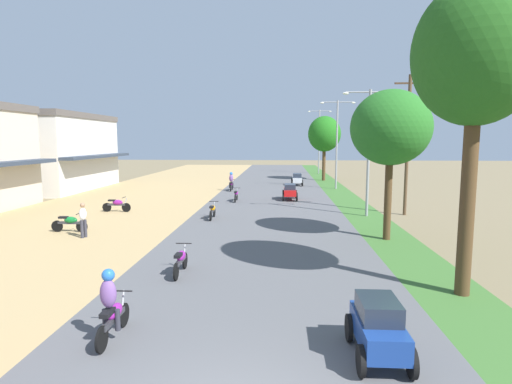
{
  "coord_description": "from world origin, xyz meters",
  "views": [
    {
      "loc": [
        0.72,
        -5.6,
        4.5
      ],
      "look_at": [
        -0.67,
        17.68,
        1.6
      ],
      "focal_mm": 29.22,
      "sensor_mm": 36.0,
      "label": 1
    }
  ],
  "objects_px": {
    "streetlamp_mid": "(337,139)",
    "motorbike_ahead_second": "(181,259)",
    "parked_motorbike_third": "(117,204)",
    "car_sedan_silver": "(297,179)",
    "pedestrian_on_shoulder": "(83,218)",
    "motorbike_foreground_rider": "(111,306)",
    "median_tree_third": "(324,134)",
    "parked_motorbike_second": "(70,222)",
    "utility_pole_near": "(408,143)",
    "motorbike_ahead_third": "(213,210)",
    "motorbike_ahead_fourth": "(236,194)",
    "car_hatchback_blue": "(378,326)",
    "streetlamp_far": "(319,137)",
    "median_tree_nearest": "(477,56)",
    "car_sedan_red": "(290,191)",
    "motorbike_ahead_fifth": "(231,182)",
    "streetlamp_near": "(369,144)",
    "median_tree_second": "(391,128)"
  },
  "relations": [
    {
      "from": "parked_motorbike_third",
      "to": "car_sedan_silver",
      "type": "xyz_separation_m",
      "value": [
        11.82,
        16.0,
        0.19
      ]
    },
    {
      "from": "streetlamp_near",
      "to": "motorbike_ahead_second",
      "type": "height_order",
      "value": "streetlamp_near"
    },
    {
      "from": "motorbike_foreground_rider",
      "to": "motorbike_ahead_second",
      "type": "height_order",
      "value": "motorbike_foreground_rider"
    },
    {
      "from": "pedestrian_on_shoulder",
      "to": "car_sedan_silver",
      "type": "xyz_separation_m",
      "value": [
        10.63,
        22.89,
        -0.22
      ]
    },
    {
      "from": "parked_motorbike_second",
      "to": "motorbike_foreground_rider",
      "type": "bearing_deg",
      "value": -58.69
    },
    {
      "from": "parked_motorbike_second",
      "to": "pedestrian_on_shoulder",
      "type": "distance_m",
      "value": 1.69
    },
    {
      "from": "motorbike_ahead_fourth",
      "to": "car_hatchback_blue",
      "type": "bearing_deg",
      "value": -76.47
    },
    {
      "from": "parked_motorbike_second",
      "to": "streetlamp_far",
      "type": "distance_m",
      "value": 40.32
    },
    {
      "from": "median_tree_third",
      "to": "streetlamp_near",
      "type": "distance_m",
      "value": 22.11
    },
    {
      "from": "parked_motorbike_third",
      "to": "streetlamp_far",
      "type": "relative_size",
      "value": 0.21
    },
    {
      "from": "motorbike_ahead_fourth",
      "to": "motorbike_ahead_fifth",
      "type": "height_order",
      "value": "motorbike_ahead_fifth"
    },
    {
      "from": "parked_motorbike_third",
      "to": "motorbike_ahead_third",
      "type": "relative_size",
      "value": 1.0
    },
    {
      "from": "median_tree_nearest",
      "to": "streetlamp_mid",
      "type": "bearing_deg",
      "value": 90.43
    },
    {
      "from": "streetlamp_mid",
      "to": "motorbike_ahead_second",
      "type": "height_order",
      "value": "streetlamp_mid"
    },
    {
      "from": "streetlamp_near",
      "to": "motorbike_ahead_third",
      "type": "bearing_deg",
      "value": -170.62
    },
    {
      "from": "streetlamp_mid",
      "to": "motorbike_ahead_second",
      "type": "bearing_deg",
      "value": -108.35
    },
    {
      "from": "median_tree_third",
      "to": "car_sedan_silver",
      "type": "xyz_separation_m",
      "value": [
        -3.17,
        -5.56,
        -4.44
      ]
    },
    {
      "from": "utility_pole_near",
      "to": "motorbike_foreground_rider",
      "type": "relative_size",
      "value": 4.63
    },
    {
      "from": "median_tree_second",
      "to": "motorbike_foreground_rider",
      "type": "distance_m",
      "value": 13.86
    },
    {
      "from": "pedestrian_on_shoulder",
      "to": "parked_motorbike_second",
      "type": "bearing_deg",
      "value": 138.12
    },
    {
      "from": "parked_motorbike_second",
      "to": "motorbike_ahead_third",
      "type": "distance_m",
      "value": 7.43
    },
    {
      "from": "parked_motorbike_second",
      "to": "median_tree_nearest",
      "type": "distance_m",
      "value": 18.26
    },
    {
      "from": "car_sedan_red",
      "to": "motorbike_ahead_fourth",
      "type": "xyz_separation_m",
      "value": [
        -3.94,
        -1.0,
        -0.17
      ]
    },
    {
      "from": "median_tree_second",
      "to": "car_sedan_silver",
      "type": "height_order",
      "value": "median_tree_second"
    },
    {
      "from": "streetlamp_near",
      "to": "car_sedan_red",
      "type": "distance_m",
      "value": 8.56
    },
    {
      "from": "median_tree_nearest",
      "to": "parked_motorbike_second",
      "type": "bearing_deg",
      "value": 154.65
    },
    {
      "from": "parked_motorbike_third",
      "to": "utility_pole_near",
      "type": "xyz_separation_m",
      "value": [
        17.74,
        0.32,
        3.8
      ]
    },
    {
      "from": "parked_motorbike_second",
      "to": "motorbike_ahead_third",
      "type": "xyz_separation_m",
      "value": [
        6.38,
        3.79,
        0.02
      ]
    },
    {
      "from": "car_sedan_silver",
      "to": "motorbike_ahead_fifth",
      "type": "height_order",
      "value": "motorbike_ahead_fifth"
    },
    {
      "from": "pedestrian_on_shoulder",
      "to": "streetlamp_mid",
      "type": "distance_m",
      "value": 24.99
    },
    {
      "from": "parked_motorbike_second",
      "to": "pedestrian_on_shoulder",
      "type": "xyz_separation_m",
      "value": [
        1.22,
        -1.09,
        0.41
      ]
    },
    {
      "from": "pedestrian_on_shoulder",
      "to": "car_sedan_silver",
      "type": "relative_size",
      "value": 0.72
    },
    {
      "from": "streetlamp_mid",
      "to": "parked_motorbike_second",
      "type": "bearing_deg",
      "value": -128.57
    },
    {
      "from": "median_tree_nearest",
      "to": "motorbike_ahead_fourth",
      "type": "height_order",
      "value": "median_tree_nearest"
    },
    {
      "from": "car_hatchback_blue",
      "to": "motorbike_foreground_rider",
      "type": "distance_m",
      "value": 5.74
    },
    {
      "from": "parked_motorbike_third",
      "to": "motorbike_ahead_second",
      "type": "distance_m",
      "value": 13.72
    },
    {
      "from": "motorbike_foreground_rider",
      "to": "streetlamp_far",
      "type": "bearing_deg",
      "value": 79.56
    },
    {
      "from": "pedestrian_on_shoulder",
      "to": "motorbike_foreground_rider",
      "type": "relative_size",
      "value": 0.9
    },
    {
      "from": "motorbike_ahead_fifth",
      "to": "parked_motorbike_second",
      "type": "bearing_deg",
      "value": -109.0
    },
    {
      "from": "pedestrian_on_shoulder",
      "to": "parked_motorbike_third",
      "type": "bearing_deg",
      "value": 99.83
    },
    {
      "from": "parked_motorbike_second",
      "to": "streetlamp_far",
      "type": "height_order",
      "value": "streetlamp_far"
    },
    {
      "from": "streetlamp_far",
      "to": "motorbike_foreground_rider",
      "type": "relative_size",
      "value": 4.7
    },
    {
      "from": "parked_motorbike_second",
      "to": "car_sedan_red",
      "type": "height_order",
      "value": "car_sedan_red"
    },
    {
      "from": "parked_motorbike_second",
      "to": "car_sedan_silver",
      "type": "bearing_deg",
      "value": 61.48
    },
    {
      "from": "utility_pole_near",
      "to": "motorbike_ahead_third",
      "type": "distance_m",
      "value": 12.22
    },
    {
      "from": "median_tree_nearest",
      "to": "median_tree_second",
      "type": "height_order",
      "value": "median_tree_nearest"
    },
    {
      "from": "motorbike_ahead_third",
      "to": "motorbike_ahead_fourth",
      "type": "xyz_separation_m",
      "value": [
        0.6,
        6.9,
        0.0
      ]
    },
    {
      "from": "utility_pole_near",
      "to": "motorbike_ahead_second",
      "type": "distance_m",
      "value": 16.73
    },
    {
      "from": "parked_motorbike_second",
      "to": "utility_pole_near",
      "type": "bearing_deg",
      "value": 19.0
    },
    {
      "from": "parked_motorbike_second",
      "to": "motorbike_ahead_third",
      "type": "relative_size",
      "value": 1.0
    }
  ]
}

